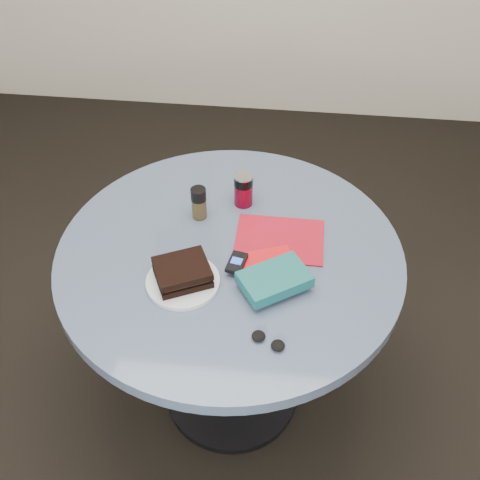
# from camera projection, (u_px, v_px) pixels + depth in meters

# --- Properties ---
(ground) EXTENTS (4.00, 4.00, 0.00)m
(ground) POSITION_uv_depth(u_px,v_px,m) (232.00, 394.00, 2.24)
(ground) COLOR black
(ground) RESTS_ON ground
(table) EXTENTS (1.00, 1.00, 0.75)m
(table) POSITION_uv_depth(u_px,v_px,m) (230.00, 289.00, 1.84)
(table) COLOR black
(table) RESTS_ON ground
(plate) EXTENTS (0.22, 0.22, 0.01)m
(plate) POSITION_uv_depth(u_px,v_px,m) (183.00, 282.00, 1.63)
(plate) COLOR silver
(plate) RESTS_ON table
(sandwich) EXTENTS (0.18, 0.17, 0.05)m
(sandwich) POSITION_uv_depth(u_px,v_px,m) (182.00, 272.00, 1.61)
(sandwich) COLOR black
(sandwich) RESTS_ON plate
(soda_can) EXTENTS (0.07, 0.07, 0.11)m
(soda_can) POSITION_uv_depth(u_px,v_px,m) (243.00, 190.00, 1.84)
(soda_can) COLOR maroon
(soda_can) RESTS_ON table
(pepper_grinder) EXTENTS (0.05, 0.05, 0.11)m
(pepper_grinder) POSITION_uv_depth(u_px,v_px,m) (199.00, 203.00, 1.80)
(pepper_grinder) COLOR #3E321A
(pepper_grinder) RESTS_ON table
(magazine) EXTENTS (0.26, 0.20, 0.00)m
(magazine) POSITION_uv_depth(u_px,v_px,m) (280.00, 239.00, 1.76)
(magazine) COLOR maroon
(magazine) RESTS_ON table
(red_book) EXTENTS (0.20, 0.17, 0.01)m
(red_book) POSITION_uv_depth(u_px,v_px,m) (265.00, 265.00, 1.67)
(red_book) COLOR red
(red_book) RESTS_ON magazine
(novel) EXTENTS (0.21, 0.20, 0.03)m
(novel) POSITION_uv_depth(u_px,v_px,m) (275.00, 280.00, 1.60)
(novel) COLOR #125558
(novel) RESTS_ON red_book
(mp3_player) EXTENTS (0.06, 0.09, 0.01)m
(mp3_player) POSITION_uv_depth(u_px,v_px,m) (237.00, 263.00, 1.66)
(mp3_player) COLOR black
(mp3_player) RESTS_ON red_book
(headphones) EXTENTS (0.10, 0.07, 0.02)m
(headphones) POSITION_uv_depth(u_px,v_px,m) (268.00, 341.00, 1.49)
(headphones) COLOR black
(headphones) RESTS_ON table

